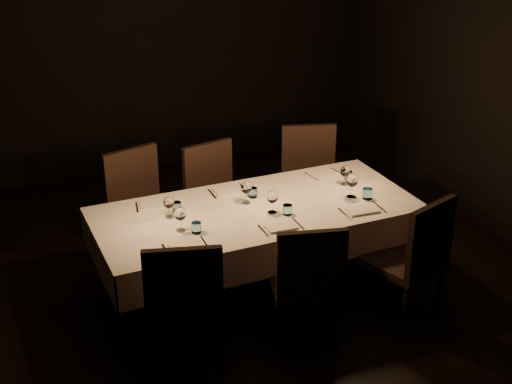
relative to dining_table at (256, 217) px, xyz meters
name	(u,v)px	position (x,y,z in m)	size (l,w,h in m)	color
room	(256,118)	(0.00, 0.00, 0.81)	(5.01, 6.01, 3.01)	black
dining_table	(256,217)	(0.00, 0.00, 0.00)	(2.52, 1.12, 0.76)	black
chair_near_left	(184,303)	(-0.85, -0.76, -0.12)	(0.62, 0.62, 1.05)	black
place_setting_near_left	(186,227)	(-0.65, -0.22, 0.15)	(0.34, 0.41, 0.19)	beige
chair_near_center	(307,281)	(0.03, -0.81, -0.14)	(0.59, 0.59, 1.00)	black
place_setting_near_center	(278,209)	(0.09, -0.22, 0.15)	(0.33, 0.41, 0.18)	beige
chair_near_right	(414,255)	(0.92, -0.83, -0.13)	(0.62, 0.62, 1.03)	black
place_setting_near_right	(359,192)	(0.79, -0.22, 0.15)	(0.37, 0.42, 0.20)	beige
chair_far_left	(141,206)	(-0.72, 0.80, -0.12)	(0.61, 0.61, 1.05)	black
place_setting_far_left	(166,204)	(-0.66, 0.22, 0.14)	(0.33, 0.40, 0.17)	beige
chair_far_center	(216,196)	(-0.04, 0.78, -0.14)	(0.56, 0.56, 1.00)	black
place_setting_far_center	(242,190)	(-0.03, 0.22, 0.15)	(0.33, 0.41, 0.18)	beige
chair_far_right	(310,178)	(0.88, 0.75, -0.12)	(0.63, 0.63, 1.04)	black
place_setting_far_right	(339,173)	(0.87, 0.22, 0.14)	(0.32, 0.40, 0.17)	beige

